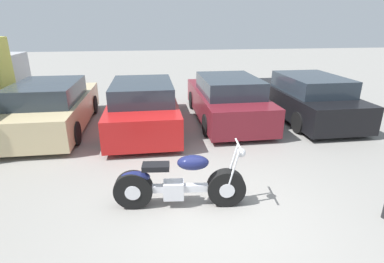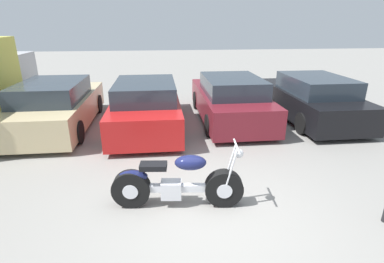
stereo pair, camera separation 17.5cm
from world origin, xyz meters
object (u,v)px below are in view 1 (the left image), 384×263
object	(u,v)px
parked_car_champagne	(52,107)
parked_car_black	(306,98)
parked_car_red	(143,106)
motorcycle	(178,184)
parked_car_maroon	(227,100)

from	to	relation	value
parked_car_champagne	parked_car_black	distance (m)	7.78
parked_car_champagne	parked_car_red	world-z (taller)	same
motorcycle	parked_car_black	world-z (taller)	parked_car_black
parked_car_maroon	parked_car_black	xyz separation A→B (m)	(2.59, -0.15, 0.00)
parked_car_champagne	parked_car_maroon	xyz separation A→B (m)	(5.19, 0.17, 0.00)
parked_car_champagne	parked_car_red	distance (m)	2.61
motorcycle	parked_car_maroon	bearing A→B (deg)	66.56
parked_car_maroon	motorcycle	bearing A→B (deg)	-113.44
parked_car_red	parked_car_champagne	bearing A→B (deg)	174.86
parked_car_red	parked_car_maroon	bearing A→B (deg)	8.93
parked_car_champagne	parked_car_black	world-z (taller)	same
parked_car_red	parked_car_black	xyz separation A→B (m)	(5.19, 0.26, 0.00)
parked_car_maroon	parked_car_champagne	bearing A→B (deg)	-178.08
parked_car_champagne	parked_car_maroon	bearing A→B (deg)	1.92
parked_car_champagne	parked_car_red	size ratio (longest dim) A/B	1.00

